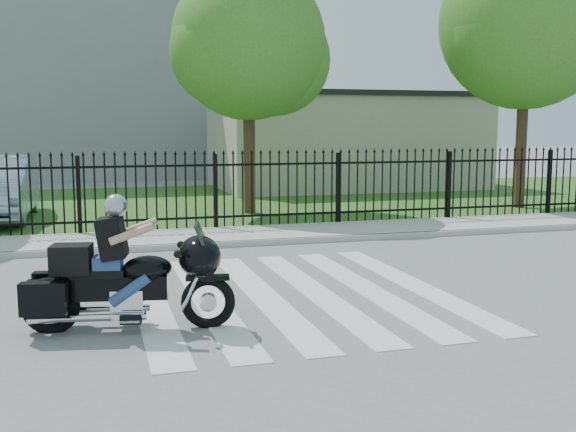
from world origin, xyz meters
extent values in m
plane|color=slate|center=(0.00, 0.00, 0.00)|extent=(120.00, 120.00, 0.00)
cube|color=#ADAAA3|center=(0.00, 5.00, 0.06)|extent=(40.00, 2.00, 0.12)
cube|color=#ADAAA3|center=(0.00, 4.00, 0.06)|extent=(40.00, 0.12, 0.12)
cube|color=#28511B|center=(0.00, 12.00, 0.01)|extent=(40.00, 12.00, 0.02)
cube|color=black|center=(0.00, 6.00, 0.35)|extent=(26.00, 0.04, 0.05)
cube|color=black|center=(0.00, 6.00, 1.55)|extent=(26.00, 0.04, 0.05)
cylinder|color=#382316|center=(1.50, 9.00, 2.08)|extent=(0.32, 0.32, 4.16)
sphere|color=#367421|center=(1.50, 9.00, 4.68)|extent=(4.20, 4.20, 4.20)
cylinder|color=#382316|center=(9.50, 8.00, 2.40)|extent=(0.32, 0.32, 4.80)
sphere|color=#367421|center=(9.50, 8.00, 5.40)|extent=(5.00, 5.00, 5.00)
cube|color=#B3AC95|center=(7.00, 16.00, 1.75)|extent=(10.00, 6.00, 3.50)
cube|color=black|center=(7.00, 16.00, 3.60)|extent=(10.20, 6.20, 0.20)
cube|color=gray|center=(-3.00, 26.00, 6.00)|extent=(15.00, 10.00, 12.00)
torus|color=black|center=(-1.42, -1.31, 0.32)|extent=(0.67, 0.25, 0.66)
torus|color=black|center=(-3.25, -0.96, 0.32)|extent=(0.71, 0.27, 0.70)
cube|color=black|center=(-2.50, -1.10, 0.53)|extent=(1.26, 0.46, 0.29)
ellipsoid|color=black|center=(-2.12, -1.17, 0.75)|extent=(0.65, 0.49, 0.32)
cube|color=black|center=(-2.69, -1.07, 0.71)|extent=(0.67, 0.42, 0.10)
cube|color=silver|center=(-2.36, -1.13, 0.36)|extent=(0.43, 0.35, 0.29)
ellipsoid|color=black|center=(-1.51, -1.29, 0.88)|extent=(0.64, 0.77, 0.52)
cube|color=black|center=(-2.99, -1.01, 0.88)|extent=(0.52, 0.44, 0.34)
cube|color=navy|center=(-2.57, -1.09, 0.82)|extent=(0.37, 0.34, 0.17)
sphere|color=#A7AAAF|center=(-2.46, -1.11, 1.51)|extent=(0.28, 0.28, 0.28)
camera|label=1|loc=(-2.73, -9.23, 2.45)|focal=42.00mm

